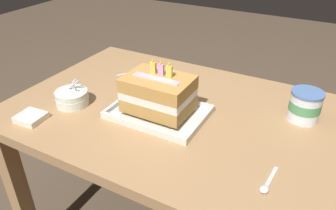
{
  "coord_description": "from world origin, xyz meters",
  "views": [
    {
      "loc": [
        0.44,
        -0.87,
        1.29
      ],
      "look_at": [
        -0.02,
        -0.03,
        0.72
      ],
      "focal_mm": 34.8,
      "sensor_mm": 36.0,
      "label": 1
    }
  ],
  "objects_px": {
    "napkin_pile": "(31,117)",
    "ice_cream_tub": "(305,106)",
    "bowl_stack": "(72,98)",
    "serving_spoon_by_bowls": "(137,71)",
    "serving_spoon_near_tray": "(266,186)",
    "foil_tray": "(159,113)",
    "birthday_cake": "(158,93)"
  },
  "relations": [
    {
      "from": "napkin_pile",
      "to": "ice_cream_tub",
      "type": "bearing_deg",
      "value": 29.04
    },
    {
      "from": "bowl_stack",
      "to": "napkin_pile",
      "type": "distance_m",
      "value": 0.16
    },
    {
      "from": "bowl_stack",
      "to": "ice_cream_tub",
      "type": "bearing_deg",
      "value": 21.46
    },
    {
      "from": "ice_cream_tub",
      "to": "serving_spoon_by_bowls",
      "type": "relative_size",
      "value": 0.96
    },
    {
      "from": "serving_spoon_near_tray",
      "to": "napkin_pile",
      "type": "bearing_deg",
      "value": -175.11
    },
    {
      "from": "bowl_stack",
      "to": "serving_spoon_by_bowls",
      "type": "relative_size",
      "value": 1.09
    },
    {
      "from": "napkin_pile",
      "to": "foil_tray",
      "type": "bearing_deg",
      "value": 33.06
    },
    {
      "from": "serving_spoon_near_tray",
      "to": "foil_tray",
      "type": "bearing_deg",
      "value": 157.81
    },
    {
      "from": "napkin_pile",
      "to": "serving_spoon_by_bowls",
      "type": "bearing_deg",
      "value": 78.44
    },
    {
      "from": "bowl_stack",
      "to": "serving_spoon_near_tray",
      "type": "xyz_separation_m",
      "value": [
        0.72,
        -0.08,
        -0.02
      ]
    },
    {
      "from": "ice_cream_tub",
      "to": "serving_spoon_near_tray",
      "type": "bearing_deg",
      "value": -94.01
    },
    {
      "from": "ice_cream_tub",
      "to": "serving_spoon_by_bowls",
      "type": "distance_m",
      "value": 0.7
    },
    {
      "from": "birthday_cake",
      "to": "serving_spoon_by_bowls",
      "type": "xyz_separation_m",
      "value": [
        -0.26,
        0.25,
        -0.08
      ]
    },
    {
      "from": "serving_spoon_by_bowls",
      "to": "napkin_pile",
      "type": "distance_m",
      "value": 0.5
    },
    {
      "from": "birthday_cake",
      "to": "bowl_stack",
      "type": "relative_size",
      "value": 1.85
    },
    {
      "from": "foil_tray",
      "to": "serving_spoon_near_tray",
      "type": "bearing_deg",
      "value": -22.19
    },
    {
      "from": "foil_tray",
      "to": "serving_spoon_by_bowls",
      "type": "xyz_separation_m",
      "value": [
        -0.26,
        0.25,
        -0.0
      ]
    },
    {
      "from": "birthday_cake",
      "to": "serving_spoon_by_bowls",
      "type": "height_order",
      "value": "birthday_cake"
    },
    {
      "from": "serving_spoon_near_tray",
      "to": "serving_spoon_by_bowls",
      "type": "relative_size",
      "value": 1.08
    },
    {
      "from": "bowl_stack",
      "to": "napkin_pile",
      "type": "height_order",
      "value": "bowl_stack"
    },
    {
      "from": "bowl_stack",
      "to": "foil_tray",
      "type": "bearing_deg",
      "value": 15.38
    },
    {
      "from": "serving_spoon_near_tray",
      "to": "serving_spoon_by_bowls",
      "type": "distance_m",
      "value": 0.79
    },
    {
      "from": "foil_tray",
      "to": "napkin_pile",
      "type": "distance_m",
      "value": 0.43
    },
    {
      "from": "bowl_stack",
      "to": "ice_cream_tub",
      "type": "xyz_separation_m",
      "value": [
        0.74,
        0.29,
        0.03
      ]
    },
    {
      "from": "birthday_cake",
      "to": "ice_cream_tub",
      "type": "bearing_deg",
      "value": 25.49
    },
    {
      "from": "serving_spoon_by_bowls",
      "to": "napkin_pile",
      "type": "relative_size",
      "value": 1.17
    },
    {
      "from": "ice_cream_tub",
      "to": "bowl_stack",
      "type": "bearing_deg",
      "value": -158.54
    },
    {
      "from": "serving_spoon_near_tray",
      "to": "serving_spoon_by_bowls",
      "type": "height_order",
      "value": "same"
    },
    {
      "from": "birthday_cake",
      "to": "foil_tray",
      "type": "bearing_deg",
      "value": -90.0
    },
    {
      "from": "bowl_stack",
      "to": "serving_spoon_by_bowls",
      "type": "distance_m",
      "value": 0.34
    },
    {
      "from": "serving_spoon_by_bowls",
      "to": "bowl_stack",
      "type": "bearing_deg",
      "value": -98.66
    },
    {
      "from": "bowl_stack",
      "to": "napkin_pile",
      "type": "xyz_separation_m",
      "value": [
        -0.05,
        -0.15,
        -0.02
      ]
    }
  ]
}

